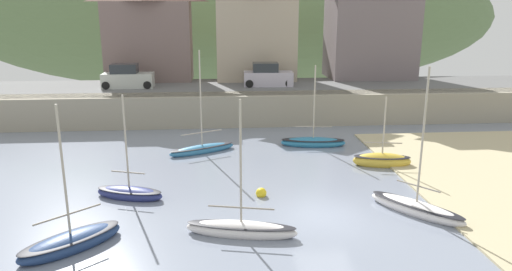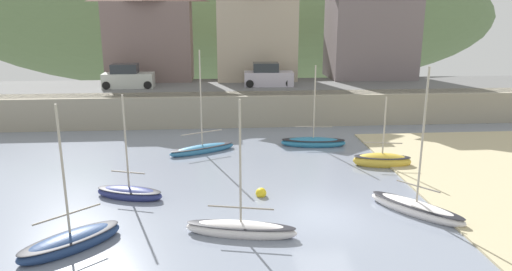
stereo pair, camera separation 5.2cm
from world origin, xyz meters
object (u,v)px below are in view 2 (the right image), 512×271
Objects in this scene: sailboat_tall_mast at (129,193)px; dinghy_open_wooden at (313,142)px; parked_car_by_wall at (268,76)px; waterfront_building_centre at (256,25)px; waterfront_building_right at (372,20)px; rowboat_small_beached at (241,229)px; parked_car_near_slipway at (128,78)px; sailboat_nearest_shore at (416,208)px; mooring_buoy at (261,193)px; waterfront_building_left at (149,31)px; fishing_boat_green at (202,148)px; motorboat_with_cabin at (71,241)px; sailboat_white_hull at (382,160)px.

dinghy_open_wooden reaches higher than sailboat_tall_mast.
waterfront_building_centre is at bearing 101.14° from parked_car_by_wall.
parked_car_by_wall is at bearing -81.16° from waterfront_building_centre.
waterfront_building_right is at bearing 67.56° from dinghy_open_wooden.
rowboat_small_beached reaches higher than parked_car_near_slipway.
sailboat_nearest_shore is at bearing -102.63° from waterfront_building_right.
waterfront_building_right reaches higher than parked_car_near_slipway.
parked_car_by_wall is 8.04× the size of mooring_buoy.
waterfront_building_left is at bearing 180.00° from waterfront_building_centre.
dinghy_open_wooden is at bearing -79.51° from waterfront_building_centre.
rowboat_small_beached is 0.87× the size of fishing_boat_green.
waterfront_building_right is 2.05× the size of sailboat_tall_mast.
motorboat_with_cabin is 25.01m from parked_car_by_wall.
waterfront_building_centre is 6.10m from parked_car_by_wall.
mooring_buoy is (6.25, -0.30, -0.10)m from sailboat_tall_mast.
sailboat_nearest_shore is (9.63, -9.89, 0.02)m from fishing_boat_green.
sailboat_white_hull is 22.21m from parked_car_near_slipway.
fishing_boat_green is at bearing -174.94° from sailboat_nearest_shore.
waterfront_building_right is 22.60m from parked_car_near_slipway.
sailboat_tall_mast is 9.86× the size of mooring_buoy.
waterfront_building_left reaches higher than sailboat_tall_mast.
waterfront_building_centre is 29.64m from motorboat_with_cabin.
waterfront_building_centre is at bearing 86.25° from mooring_buoy.
motorboat_with_cabin is at bearing -85.29° from parked_car_near_slipway.
sailboat_tall_mast is 18.55m from parked_car_near_slipway.
motorboat_with_cabin is 4.99m from sailboat_tall_mast.
rowboat_small_beached is 10.89× the size of mooring_buoy.
parked_car_by_wall reaches higher than mooring_buoy.
sailboat_white_hull reaches higher than mooring_buoy.
waterfront_building_centre reaches higher than mooring_buoy.
motorboat_with_cabin is 1.35× the size of sailboat_white_hull.
fishing_boat_green is at bearing -106.35° from waterfront_building_centre.
sailboat_tall_mast reaches higher than mooring_buoy.
motorboat_with_cabin is (-6.39, -0.57, 0.00)m from rowboat_small_beached.
sailboat_nearest_shore reaches higher than sailboat_white_hull.
parked_car_near_slipway is at bearing 52.84° from motorboat_with_cabin.
sailboat_tall_mast is at bearing -85.32° from waterfront_building_left.
parked_car_near_slipway is (-6.38, 10.95, 2.95)m from fishing_boat_green.
sailboat_tall_mast is at bearing 152.72° from rowboat_small_beached.
dinghy_open_wooden is 11.12m from sailboat_nearest_shore.
sailboat_tall_mast is (1.29, 4.82, -0.02)m from motorboat_with_cabin.
motorboat_with_cabin reaches higher than rowboat_small_beached.
parked_car_by_wall is at bearing 93.98° from rowboat_small_beached.
sailboat_white_hull is at bearing -40.59° from parked_car_near_slipway.
rowboat_small_beached is (-13.42, -26.78, -7.44)m from waterfront_building_right.
fishing_boat_green is 10.88m from sailboat_white_hull.
motorboat_with_cabin is (-4.50, -11.91, 0.02)m from fishing_boat_green.
waterfront_building_right reaches higher than rowboat_small_beached.
waterfront_building_centre is 27.81m from rowboat_small_beached.
fishing_boat_green is 12.73m from motorboat_with_cabin.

